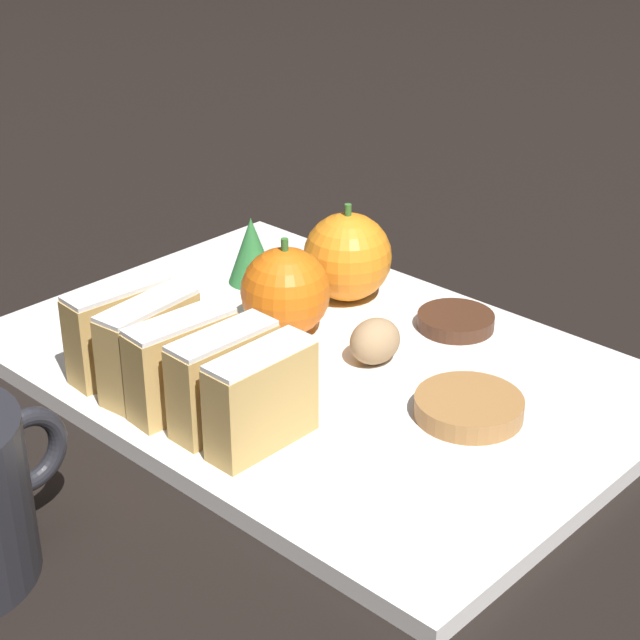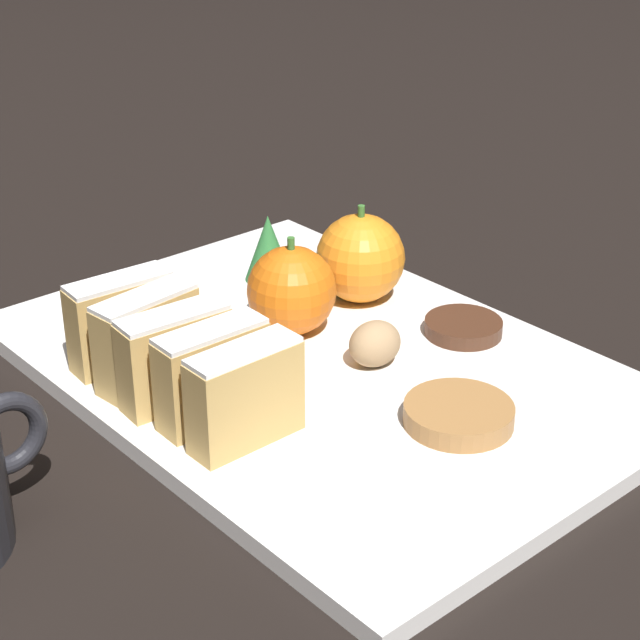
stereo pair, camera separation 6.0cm
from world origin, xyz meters
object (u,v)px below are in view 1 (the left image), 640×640
orange_far (285,292)px  walnut (375,341)px  orange_near (347,257)px  chocolate_cookie (456,321)px

orange_far → walnut: 0.07m
orange_near → chocolate_cookie: 0.09m
orange_far → orange_near: bearing=5.6°
walnut → chocolate_cookie: size_ratio=0.68×
orange_near → orange_far: size_ratio=1.05×
orange_far → walnut: orange_far is taller
walnut → chocolate_cookie: 0.08m
chocolate_cookie → orange_far: bearing=136.5°
orange_near → walnut: 0.10m
orange_far → chocolate_cookie: size_ratio=1.30×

